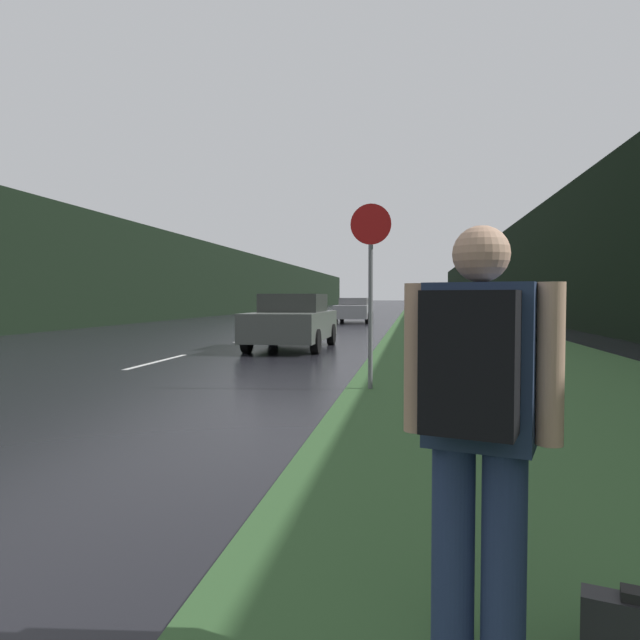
{
  "coord_description": "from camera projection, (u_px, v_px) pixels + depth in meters",
  "views": [
    {
      "loc": [
        5.63,
        1.29,
        1.43
      ],
      "look_at": [
        3.31,
        15.5,
        0.86
      ],
      "focal_mm": 32.0,
      "sensor_mm": 36.0,
      "label": 1
    }
  ],
  "objects": [
    {
      "name": "lane_stripe_e",
      "position": [
        291.0,
        328.0,
        26.54
      ],
      "size": [
        0.12,
        3.0,
        0.01
      ],
      "primitive_type": "cube",
      "color": "silver",
      "rests_on": "ground_plane"
    },
    {
      "name": "lane_stripe_c",
      "position": [
        158.0,
        361.0,
        12.73
      ],
      "size": [
        0.12,
        3.0,
        0.01
      ],
      "primitive_type": "cube",
      "color": "silver",
      "rests_on": "ground_plane"
    },
    {
      "name": "treeline_far_side",
      "position": [
        228.0,
        282.0,
        50.59
      ],
      "size": [
        2.0,
        140.0,
        5.63
      ],
      "primitive_type": "cube",
      "color": "black",
      "rests_on": "ground_plane"
    },
    {
      "name": "car_passing_far",
      "position": [
        354.0,
        310.0,
        32.63
      ],
      "size": [
        1.95,
        4.76,
        1.41
      ],
      "rotation": [
        0.0,
        0.0,
        3.14
      ],
      "color": "#9E9EA3",
      "rests_on": "ground_plane"
    },
    {
      "name": "stop_sign",
      "position": [
        371.0,
        279.0,
        8.77
      ],
      "size": [
        0.63,
        0.07,
        2.87
      ],
      "color": "slate",
      "rests_on": "ground_plane"
    },
    {
      "name": "treeline_near_side",
      "position": [
        512.0,
        275.0,
        46.68
      ],
      "size": [
        2.0,
        140.0,
        6.63
      ],
      "primitive_type": "cube",
      "color": "black",
      "rests_on": "ground_plane"
    },
    {
      "name": "grass_verge",
      "position": [
        443.0,
        319.0,
        37.91
      ],
      "size": [
        6.0,
        240.0,
        0.02
      ],
      "primitive_type": "cube",
      "color": "#33562D",
      "rests_on": "ground_plane"
    },
    {
      "name": "hitchhiker_with_backpack",
      "position": [
        478.0,
        419.0,
        2.12
      ],
      "size": [
        0.57,
        0.49,
        1.7
      ],
      "rotation": [
        0.0,
        0.0,
        -0.29
      ],
      "color": "navy",
      "rests_on": "ground_plane"
    },
    {
      "name": "lane_stripe_d",
      "position": [
        247.0,
        339.0,
        19.63
      ],
      "size": [
        0.12,
        3.0,
        0.01
      ],
      "primitive_type": "cube",
      "color": "silver",
      "rests_on": "ground_plane"
    },
    {
      "name": "lane_stripe_f",
      "position": [
        316.0,
        322.0,
        33.44
      ],
      "size": [
        0.12,
        3.0,
        0.01
      ],
      "primitive_type": "cube",
      "color": "silver",
      "rests_on": "ground_plane"
    },
    {
      "name": "car_passing_near",
      "position": [
        293.0,
        321.0,
        15.98
      ],
      "size": [
        2.01,
        4.52,
        1.53
      ],
      "rotation": [
        0.0,
        0.0,
        3.14
      ],
      "color": "#4C514C",
      "rests_on": "ground_plane"
    }
  ]
}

